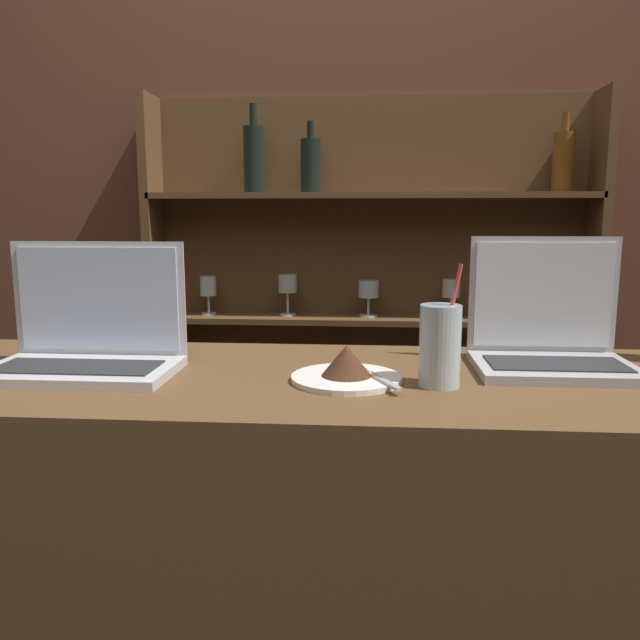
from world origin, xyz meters
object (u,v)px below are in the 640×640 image
(water_glass, at_px, (440,346))
(laptop_near, at_px, (88,341))
(cake_plate, at_px, (347,369))
(laptop_far, at_px, (549,338))

(water_glass, bearing_deg, laptop_near, 174.86)
(cake_plate, distance_m, water_glass, 0.17)
(laptop_near, height_order, cake_plate, laptop_near)
(laptop_far, bearing_deg, water_glass, -146.00)
(cake_plate, relative_size, water_glass, 0.93)
(laptop_near, xyz_separation_m, laptop_far, (0.89, 0.10, 0.00))
(cake_plate, bearing_deg, water_glass, -6.73)
(laptop_near, xyz_separation_m, cake_plate, (0.50, -0.04, -0.03))
(laptop_far, height_order, cake_plate, laptop_far)
(cake_plate, bearing_deg, laptop_near, 175.38)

